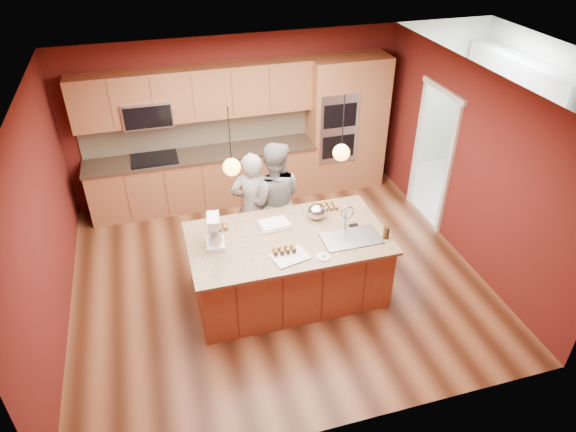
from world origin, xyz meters
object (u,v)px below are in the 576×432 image
object	(u,v)px
person_left	(253,207)
person_right	(274,200)
island	(289,265)
stand_mixer	(214,233)
mixing_bowl	(317,212)

from	to	relation	value
person_left	person_right	bearing A→B (deg)	-167.25
island	person_left	world-z (taller)	person_left
island	stand_mixer	distance (m)	1.11
mixing_bowl	person_left	bearing A→B (deg)	138.44
stand_mixer	person_right	bearing A→B (deg)	49.53
island	stand_mixer	bearing A→B (deg)	175.11
island	person_left	bearing A→B (deg)	105.03
island	mixing_bowl	distance (m)	0.79
stand_mixer	mixing_bowl	bearing A→B (deg)	16.87
person_right	stand_mixer	xyz separation A→B (m)	(-0.96, -0.87, 0.21)
person_left	stand_mixer	xyz separation A→B (m)	(-0.66, -0.87, 0.27)
island	mixing_bowl	size ratio (longest dim) A/B	9.97
person_left	island	bearing A→B (deg)	117.79
person_right	stand_mixer	distance (m)	1.32
person_right	mixing_bowl	world-z (taller)	person_right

